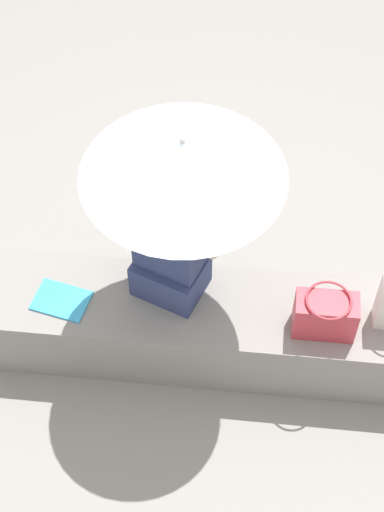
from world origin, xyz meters
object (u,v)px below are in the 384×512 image
object	(u,v)px
person_seated	(169,242)
magazine	(61,300)
parasol	(183,159)
tote_bag_canvas	(325,315)

from	to	relation	value
person_seated	magazine	size ratio (longest dim) A/B	3.21
person_seated	parasol	xyz separation A→B (m)	(0.08, -0.05, 0.64)
parasol	tote_bag_canvas	world-z (taller)	parasol
person_seated	magazine	xyz separation A→B (m)	(-0.55, -0.15, -0.38)
parasol	magazine	world-z (taller)	parasol
tote_bag_canvas	person_seated	bearing A→B (deg)	167.36
parasol	tote_bag_canvas	xyz separation A→B (m)	(0.71, -0.13, -0.90)
parasol	magazine	xyz separation A→B (m)	(-0.63, -0.10, -1.02)
person_seated	tote_bag_canvas	size ratio (longest dim) A/B	2.92
magazine	tote_bag_canvas	bearing A→B (deg)	10.95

